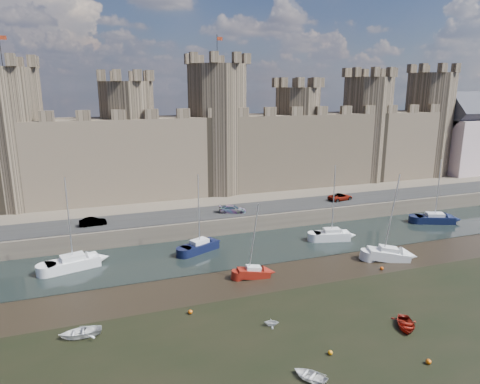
{
  "coord_description": "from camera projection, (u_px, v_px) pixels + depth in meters",
  "views": [
    {
      "loc": [
        -20.25,
        -27.76,
        21.66
      ],
      "look_at": [
        -2.84,
        22.0,
        8.63
      ],
      "focal_mm": 32.0,
      "sensor_mm": 36.0,
      "label": 1
    }
  ],
  "objects": [
    {
      "name": "ground",
      "position": [
        354.0,
        343.0,
        37.13
      ],
      "size": [
        160.0,
        160.0,
        0.0
      ],
      "primitive_type": "plane",
      "color": "black",
      "rests_on": "ground"
    },
    {
      "name": "water_channel",
      "position": [
        255.0,
        247.0,
        59.11
      ],
      "size": [
        160.0,
        12.0,
        0.08
      ],
      "primitive_type": "cube",
      "color": "black",
      "rests_on": "ground"
    },
    {
      "name": "quay",
      "position": [
        194.0,
        184.0,
        91.81
      ],
      "size": [
        160.0,
        60.0,
        2.5
      ],
      "primitive_type": "cube",
      "color": "#4C443A",
      "rests_on": "ground"
    },
    {
      "name": "road",
      "position": [
        232.0,
        211.0,
        67.67
      ],
      "size": [
        160.0,
        7.0,
        0.1
      ],
      "primitive_type": "cube",
      "color": "black",
      "rests_on": "quay"
    },
    {
      "name": "castle",
      "position": [
        204.0,
        143.0,
        78.1
      ],
      "size": [
        108.5,
        11.0,
        29.0
      ],
      "color": "#42382B",
      "rests_on": "quay"
    },
    {
      "name": "car_1",
      "position": [
        93.0,
        222.0,
        60.28
      ],
      "size": [
        3.77,
        1.5,
        1.22
      ],
      "primitive_type": "imported",
      "rotation": [
        0.0,
        0.0,
        1.63
      ],
      "color": "gray",
      "rests_on": "quay"
    },
    {
      "name": "car_2",
      "position": [
        232.0,
        209.0,
        66.47
      ],
      "size": [
        4.5,
        2.91,
        1.21
      ],
      "primitive_type": "imported",
      "rotation": [
        0.0,
        0.0,
        1.26
      ],
      "color": "gray",
      "rests_on": "quay"
    },
    {
      "name": "car_3",
      "position": [
        340.0,
        197.0,
        73.8
      ],
      "size": [
        4.76,
        2.85,
        1.24
      ],
      "primitive_type": "imported",
      "rotation": [
        0.0,
        0.0,
        1.76
      ],
      "color": "gray",
      "rests_on": "quay"
    },
    {
      "name": "sailboat_0",
      "position": [
        73.0,
        263.0,
        51.9
      ],
      "size": [
        6.48,
        3.85,
        11.36
      ],
      "rotation": [
        0.0,
        0.0,
        0.26
      ],
      "color": "silver",
      "rests_on": "ground"
    },
    {
      "name": "sailboat_1",
      "position": [
        200.0,
        246.0,
        57.45
      ],
      "size": [
        5.64,
        4.06,
        10.55
      ],
      "rotation": [
        0.0,
        0.0,
        0.43
      ],
      "color": "black",
      "rests_on": "ground"
    },
    {
      "name": "sailboat_2",
      "position": [
        332.0,
        235.0,
        61.64
      ],
      "size": [
        5.4,
        3.12,
        10.96
      ],
      "rotation": [
        0.0,
        0.0,
        -0.24
      ],
      "color": "silver",
      "rests_on": "ground"
    },
    {
      "name": "sailboat_3",
      "position": [
        435.0,
        218.0,
        69.52
      ],
      "size": [
        6.4,
        4.4,
        10.46
      ],
      "rotation": [
        0.0,
        0.0,
        -0.39
      ],
      "color": "black",
      "rests_on": "ground"
    },
    {
      "name": "sailboat_4",
      "position": [
        253.0,
        272.0,
        49.74
      ],
      "size": [
        3.94,
        1.89,
        8.89
      ],
      "rotation": [
        0.0,
        0.0,
        -0.11
      ],
      "color": "maroon",
      "rests_on": "ground"
    },
    {
      "name": "sailboat_5",
      "position": [
        388.0,
        254.0,
        54.72
      ],
      "size": [
        5.59,
        3.74,
        11.24
      ],
      "rotation": [
        0.0,
        0.0,
        -0.36
      ],
      "color": "silver",
      "rests_on": "ground"
    },
    {
      "name": "dinghy_2",
      "position": [
        310.0,
        376.0,
        32.51
      ],
      "size": [
        3.13,
        3.35,
        0.57
      ],
      "primitive_type": "imported",
      "rotation": [
        1.57,
        0.0,
        3.73
      ],
      "color": "silver",
      "rests_on": "ground"
    },
    {
      "name": "dinghy_3",
      "position": [
        271.0,
        323.0,
        39.65
      ],
      "size": [
        1.72,
        1.61,
        0.73
      ],
      "primitive_type": "imported",
      "rotation": [
        1.57,
        0.0,
        1.21
      ],
      "color": "silver",
      "rests_on": "ground"
    },
    {
      "name": "dinghy_4",
      "position": [
        406.0,
        325.0,
        39.37
      ],
      "size": [
        3.66,
        4.0,
        0.68
      ],
      "primitive_type": "imported",
      "rotation": [
        1.57,
        0.0,
        5.76
      ],
      "color": "maroon",
      "rests_on": "ground"
    },
    {
      "name": "dinghy_6",
      "position": [
        80.0,
        333.0,
        38.0
      ],
      "size": [
        3.68,
        2.68,
        0.75
      ],
      "primitive_type": "imported",
      "rotation": [
        1.57,
        0.0,
        4.69
      ],
      "color": "silver",
      "rests_on": "ground"
    },
    {
      "name": "buoy_1",
      "position": [
        190.0,
        312.0,
        41.81
      ],
      "size": [
        0.45,
        0.45,
        0.45
      ],
      "primitive_type": "sphere",
      "color": "#C34F08",
      "rests_on": "ground"
    },
    {
      "name": "buoy_2",
      "position": [
        429.0,
        362.0,
        34.25
      ],
      "size": [
        0.44,
        0.44,
        0.44
      ],
      "primitive_type": "sphere",
      "color": "#C55208",
      "rests_on": "ground"
    },
    {
      "name": "buoy_3",
      "position": [
        382.0,
        268.0,
        51.86
      ],
      "size": [
        0.42,
        0.42,
        0.42
      ],
      "primitive_type": "sphere",
      "color": "#D94709",
      "rests_on": "ground"
    },
    {
      "name": "buoy_4",
      "position": [
        330.0,
        353.0,
        35.44
      ],
      "size": [
        0.41,
        0.41,
        0.41
      ],
      "primitive_type": "sphere",
      "color": "orange",
      "rests_on": "ground"
    }
  ]
}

